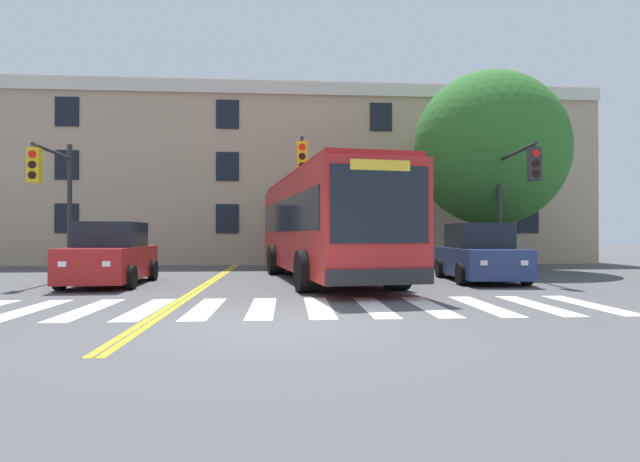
{
  "coord_description": "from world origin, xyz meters",
  "views": [
    {
      "loc": [
        0.07,
        -8.28,
        1.51
      ],
      "look_at": [
        1.21,
        7.25,
        1.61
      ],
      "focal_mm": 28.0,
      "sensor_mm": 36.0,
      "label": 1
    }
  ],
  "objects_px": {
    "car_red_near_lane": "(111,256)",
    "car_navy_far_lane": "(479,255)",
    "city_bus": "(323,224)",
    "traffic_light_overhead": "(300,182)",
    "street_tree_curbside_large": "(492,149)",
    "traffic_light_far_corner": "(55,187)",
    "traffic_light_near_corner": "(514,185)"
  },
  "relations": [
    {
      "from": "city_bus",
      "to": "car_red_near_lane",
      "type": "distance_m",
      "value": 6.64
    },
    {
      "from": "street_tree_curbside_large",
      "to": "traffic_light_overhead",
      "type": "bearing_deg",
      "value": -163.79
    },
    {
      "from": "city_bus",
      "to": "car_red_near_lane",
      "type": "relative_size",
      "value": 2.63
    },
    {
      "from": "traffic_light_overhead",
      "to": "city_bus",
      "type": "bearing_deg",
      "value": -60.2
    },
    {
      "from": "street_tree_curbside_large",
      "to": "car_navy_far_lane",
      "type": "bearing_deg",
      "value": -117.63
    },
    {
      "from": "car_navy_far_lane",
      "to": "traffic_light_near_corner",
      "type": "distance_m",
      "value": 2.79
    },
    {
      "from": "city_bus",
      "to": "traffic_light_far_corner",
      "type": "distance_m",
      "value": 8.64
    },
    {
      "from": "car_red_near_lane",
      "to": "car_navy_far_lane",
      "type": "xyz_separation_m",
      "value": [
        11.44,
        0.37,
        -0.01
      ]
    },
    {
      "from": "street_tree_curbside_large",
      "to": "traffic_light_near_corner",
      "type": "bearing_deg",
      "value": -103.04
    },
    {
      "from": "traffic_light_overhead",
      "to": "street_tree_curbside_large",
      "type": "bearing_deg",
      "value": 16.21
    },
    {
      "from": "city_bus",
      "to": "traffic_light_near_corner",
      "type": "bearing_deg",
      "value": -2.14
    },
    {
      "from": "traffic_light_overhead",
      "to": "traffic_light_near_corner",
      "type": "bearing_deg",
      "value": -12.04
    },
    {
      "from": "traffic_light_far_corner",
      "to": "car_navy_far_lane",
      "type": "bearing_deg",
      "value": -2.92
    },
    {
      "from": "city_bus",
      "to": "car_red_near_lane",
      "type": "bearing_deg",
      "value": -169.45
    },
    {
      "from": "car_navy_far_lane",
      "to": "car_red_near_lane",
      "type": "bearing_deg",
      "value": -178.15
    },
    {
      "from": "traffic_light_far_corner",
      "to": "traffic_light_near_corner",
      "type": "bearing_deg",
      "value": -0.38
    },
    {
      "from": "city_bus",
      "to": "traffic_light_overhead",
      "type": "relative_size",
      "value": 2.32
    },
    {
      "from": "city_bus",
      "to": "street_tree_curbside_large",
      "type": "bearing_deg",
      "value": 26.38
    },
    {
      "from": "city_bus",
      "to": "traffic_light_overhead",
      "type": "distance_m",
      "value": 2.12
    },
    {
      "from": "car_red_near_lane",
      "to": "traffic_light_overhead",
      "type": "relative_size",
      "value": 0.88
    },
    {
      "from": "traffic_light_overhead",
      "to": "car_red_near_lane",
      "type": "bearing_deg",
      "value": -156.45
    },
    {
      "from": "car_red_near_lane",
      "to": "traffic_light_far_corner",
      "type": "distance_m",
      "value": 3.21
    },
    {
      "from": "car_navy_far_lane",
      "to": "traffic_light_far_corner",
      "type": "relative_size",
      "value": 0.97
    },
    {
      "from": "car_navy_far_lane",
      "to": "street_tree_curbside_large",
      "type": "height_order",
      "value": "street_tree_curbside_large"
    },
    {
      "from": "car_red_near_lane",
      "to": "car_navy_far_lane",
      "type": "bearing_deg",
      "value": 1.85
    },
    {
      "from": "car_navy_far_lane",
      "to": "street_tree_curbside_large",
      "type": "bearing_deg",
      "value": 62.37
    },
    {
      "from": "city_bus",
      "to": "car_navy_far_lane",
      "type": "distance_m",
      "value": 5.16
    },
    {
      "from": "city_bus",
      "to": "traffic_light_near_corner",
      "type": "distance_m",
      "value": 6.56
    },
    {
      "from": "traffic_light_near_corner",
      "to": "car_red_near_lane",
      "type": "bearing_deg",
      "value": -175.73
    },
    {
      "from": "street_tree_curbside_large",
      "to": "city_bus",
      "type": "bearing_deg",
      "value": -153.62
    },
    {
      "from": "car_red_near_lane",
      "to": "traffic_light_near_corner",
      "type": "distance_m",
      "value": 13.12
    },
    {
      "from": "traffic_light_near_corner",
      "to": "street_tree_curbside_large",
      "type": "distance_m",
      "value": 4.41
    }
  ]
}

